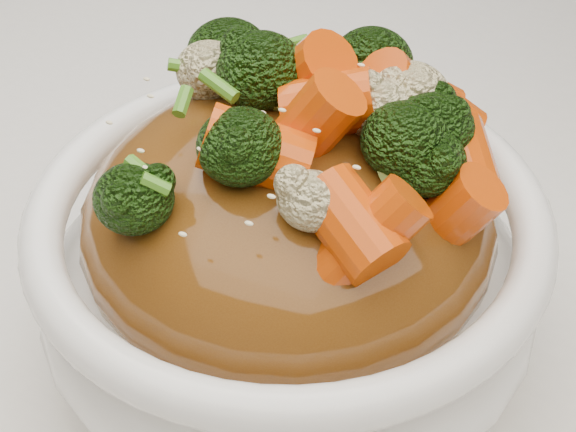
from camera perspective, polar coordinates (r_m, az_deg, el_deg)
The scene contains 8 objects.
tablecloth at distance 0.48m, azimuth -4.03°, elevation -4.61°, with size 1.20×0.80×0.04m, color white.
bowl at distance 0.39m, azimuth 0.00°, elevation -3.67°, with size 0.22×0.22×0.09m, color white, non-canonical shape.
sauce_base at distance 0.37m, azimuth -0.00°, elevation -0.36°, with size 0.18×0.18×0.10m, color #603610.
carrots at distance 0.33m, azimuth -0.00°, elevation 7.88°, with size 0.18×0.18×0.05m, color #D04606, non-canonical shape.
broccoli at distance 0.34m, azimuth -0.00°, elevation 7.73°, with size 0.18×0.18×0.04m, color black, non-canonical shape.
cauliflower at distance 0.34m, azimuth -0.00°, elevation 7.44°, with size 0.18×0.18×0.04m, color beige, non-canonical shape.
scallions at distance 0.33m, azimuth 0.00°, elevation 8.03°, with size 0.13×0.13×0.02m, color #43831E, non-canonical shape.
sesame_seeds at distance 0.33m, azimuth -0.00°, elevation 8.03°, with size 0.16×0.16×0.01m, color beige, non-canonical shape.
Camera 1 is at (0.19, -0.28, 1.07)m, focal length 55.00 mm.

